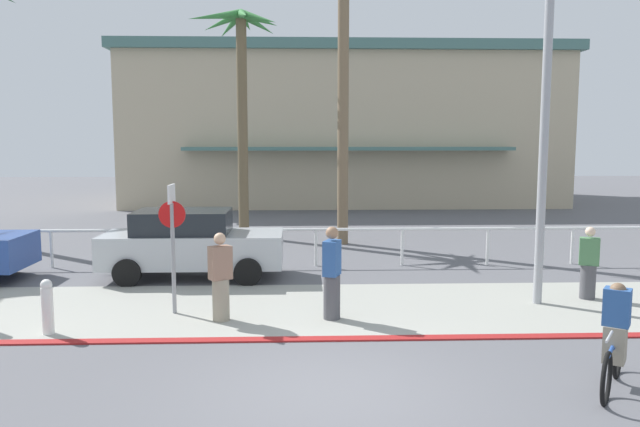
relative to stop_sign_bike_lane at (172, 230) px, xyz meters
name	(u,v)px	position (x,y,z in m)	size (l,w,h in m)	color
ground_plane	(314,256)	(2.92, 6.10, -1.68)	(80.00, 80.00, 0.00)	#5B5B60
sidewalk_strip	(322,308)	(2.92, 0.30, -1.67)	(44.00, 4.00, 0.02)	#9E9E93
curb_paint	(327,339)	(2.92, -1.70, -1.66)	(44.00, 0.24, 0.03)	maroon
building_backdrop	(340,127)	(4.90, 23.63, 2.45)	(23.05, 12.46, 8.22)	#BCAD8E
rail_fence	(316,235)	(2.92, 4.60, -0.84)	(23.71, 0.08, 1.04)	white
stop_sign_bike_lane	(172,230)	(0.00, 0.00, 0.00)	(0.52, 0.56, 2.56)	gray
bollard_0	(47,306)	(-1.96, -1.25, -1.16)	(0.20, 0.20, 1.00)	white
streetlight_curb	(550,96)	(7.44, 0.25, 2.60)	(0.24, 2.54, 7.50)	#9EA0A5
palm_tree_2	(241,64)	(0.50, 9.84, 4.33)	(3.15, 3.50, 7.85)	brown
palm_tree_3	(344,21)	(3.94, 8.21, 5.48)	(3.64, 3.33, 9.85)	#756047
car_silver_1	(191,243)	(-0.21, 3.25, -0.81)	(4.40, 2.02, 1.69)	#B2B7BC
cyclist_blue_0	(615,339)	(6.79, -3.89, -0.98)	(1.09, 1.53, 1.50)	black
pedestrian_0	(332,277)	(3.08, -0.50, -0.84)	(0.41, 0.47, 1.80)	#4C4C51
pedestrian_1	(589,266)	(8.66, 0.81, -0.95)	(0.47, 0.42, 1.58)	#4C4C51
pedestrian_2	(221,281)	(0.98, -0.53, -0.89)	(0.48, 0.44, 1.70)	gray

